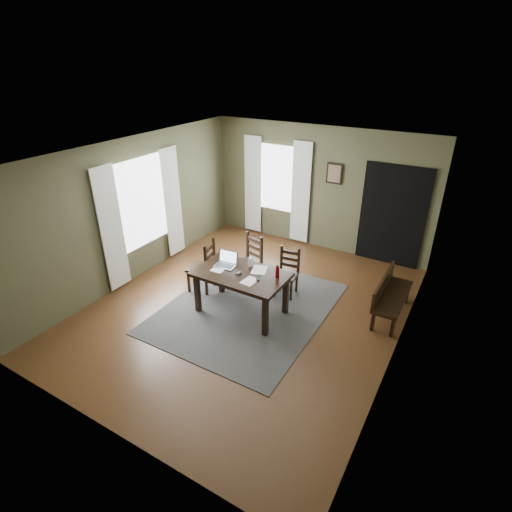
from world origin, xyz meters
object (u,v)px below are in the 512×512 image
Objects in this scene: chair_end at (203,266)px; chair_back_left at (249,261)px; laptop at (227,262)px; dining_table at (241,278)px; water_bottle at (277,272)px; chair_back_right at (287,272)px; bench at (389,293)px.

chair_end reaches higher than chair_back_left.
chair_end reaches higher than laptop.
dining_table is 0.64m from water_bottle.
bench is at bearing 1.43° from chair_back_right.
laptop reaches higher than chair_back_right.
chair_back_left is 0.84m from laptop.
chair_back_left is 4.38× the size of water_bottle.
water_bottle reaches higher than dining_table.
chair_back_left reaches higher than chair_back_right.
chair_back_right is at bearing 18.83° from chair_back_left.
chair_end is 1.63m from water_bottle.
chair_end reaches higher than chair_back_right.
chair_end is at bearing 176.36° from water_bottle.
dining_table is 1.19× the size of bench.
dining_table is 0.98m from chair_back_left.
dining_table is 6.76× the size of water_bottle.
chair_back_left is at bearing 96.52° from bench.
laptop is at bearing 63.64° from chair_end.
chair_end is 4.46× the size of water_bottle.
laptop is (-0.76, -0.82, 0.40)m from chair_back_right.
dining_table is 1.52× the size of chair_end.
chair_back_right is (0.40, 0.94, -0.24)m from dining_table.
chair_end is 0.87m from chair_back_left.
bench is 2.79m from laptop.
dining_table is 0.41m from laptop.
chair_back_right reaches higher than dining_table.
chair_end is 1.02× the size of chair_back_left.
dining_table is at bearing 118.28° from bench.
chair_end is 3.31m from bench.
dining_table is at bearing -163.93° from water_bottle.
dining_table reaches higher than bench.
dining_table is at bearing -22.64° from laptop.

